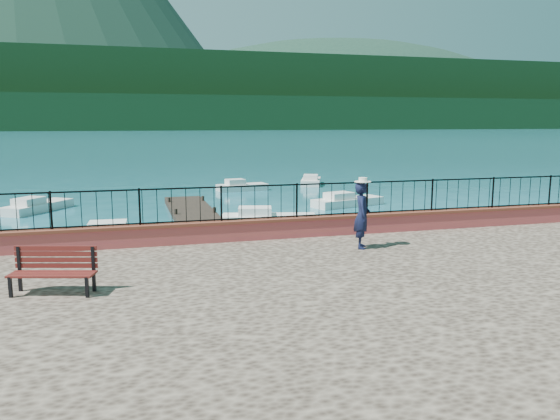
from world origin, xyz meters
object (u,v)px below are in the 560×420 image
boat_4 (242,184)px  boat_3 (38,203)px  person (362,215)px  boat_1 (269,215)px  park_bench (54,280)px  boat_0 (124,231)px  boat_5 (311,179)px  boat_2 (348,199)px

boat_4 → boat_3: bearing=-164.1°
person → boat_1: (0.09, 10.08, -1.68)m
park_bench → boat_0: size_ratio=0.43×
boat_4 → boat_5: bearing=10.7°
park_bench → person: size_ratio=0.97×
park_bench → boat_3: (-2.98, 18.72, -1.08)m
boat_1 → boat_2: bearing=49.9°
boat_5 → boat_1: bearing=175.8°
boat_5 → boat_0: bearing=162.3°
boat_3 → boat_5: (17.26, 7.42, 0.00)m
boat_2 → boat_3: bearing=154.0°
boat_2 → boat_3: same height
boat_2 → boat_4: size_ratio=1.24×
boat_1 → boat_2: 6.79m
boat_2 → park_bench: bearing=-145.4°
person → boat_4: 22.31m
boat_1 → boat_5: 15.64m
boat_2 → boat_5: bearing=65.8°
park_bench → boat_5: park_bench is taller
park_bench → person: (7.38, 1.97, 0.60)m
park_bench → boat_0: park_bench is taller
person → boat_1: size_ratio=0.43×
boat_2 → boat_5: (1.35, 10.05, 0.00)m
boat_3 → boat_5: 18.79m
boat_1 → boat_3: bearing=161.0°
park_bench → boat_0: (1.27, 10.24, -1.08)m
boat_4 → person: bearing=-102.6°
park_bench → boat_4: park_bench is taller
boat_3 → boat_5: bearing=-33.4°
person → boat_4: (1.42, 22.20, -1.68)m
park_bench → boat_1: bearing=74.0°
boat_4 → boat_5: size_ratio=0.96×
person → boat_0: 10.42m
boat_4 → boat_1: bearing=-105.2°
park_bench → boat_4: bearing=85.8°
person → boat_0: bearing=57.4°
park_bench → person: bearing=30.8°
person → boat_0: person is taller
boat_0 → boat_4: size_ratio=1.20×
person → boat_5: person is taller
person → boat_2: person is taller
boat_0 → boat_1: 6.46m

